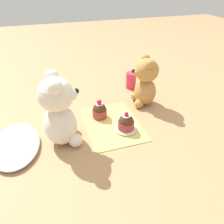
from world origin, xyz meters
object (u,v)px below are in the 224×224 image
object	(u,v)px
teddy_bear_tan	(145,82)
juice_glass	(131,80)
saucer_plate	(126,129)
teddy_bear_cream	(60,112)
cupcake_near_tan_bear	(126,123)
cupcake_near_cream_bear	(100,111)

from	to	relation	value
teddy_bear_tan	juice_glass	bearing A→B (deg)	-171.57
juice_glass	saucer_plate	bearing A→B (deg)	155.06
teddy_bear_cream	cupcake_near_tan_bear	distance (m)	0.24
teddy_bear_cream	juice_glass	distance (m)	0.49
cupcake_near_tan_bear	teddy_bear_cream	bearing A→B (deg)	86.79
cupcake_near_cream_bear	juice_glass	xyz separation A→B (m)	(0.21, -0.22, 0.01)
cupcake_near_cream_bear	saucer_plate	bearing A→B (deg)	-148.08
saucer_plate	cupcake_near_tan_bear	size ratio (longest dim) A/B	1.16
cupcake_near_tan_bear	cupcake_near_cream_bear	bearing A→B (deg)	31.92
saucer_plate	cupcake_near_tan_bear	world-z (taller)	cupcake_near_tan_bear
cupcake_near_cream_bear	saucer_plate	world-z (taller)	cupcake_near_cream_bear
saucer_plate	cupcake_near_cream_bear	bearing A→B (deg)	31.92
teddy_bear_tan	teddy_bear_cream	bearing A→B (deg)	-58.50
teddy_bear_tan	cupcake_near_tan_bear	xyz separation A→B (m)	(-0.16, 0.15, -0.07)
teddy_bear_tan	cupcake_near_cream_bear	size ratio (longest dim) A/B	2.82
cupcake_near_cream_bear	juice_glass	world-z (taller)	cupcake_near_cream_bear
teddy_bear_tan	saucer_plate	world-z (taller)	teddy_bear_tan
cupcake_near_cream_bear	teddy_bear_tan	bearing A→B (deg)	-77.36
cupcake_near_cream_bear	cupcake_near_tan_bear	distance (m)	0.13
cupcake_near_cream_bear	cupcake_near_tan_bear	size ratio (longest dim) A/B	1.08
teddy_bear_cream	cupcake_near_tan_bear	size ratio (longest dim) A/B	3.53
teddy_bear_tan	cupcake_near_cream_bear	distance (m)	0.23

